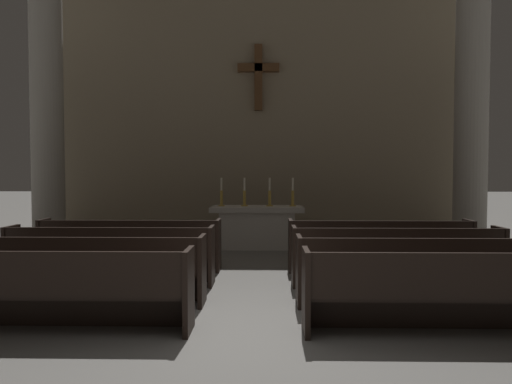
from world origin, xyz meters
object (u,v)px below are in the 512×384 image
pew_left_row_1 (45,290)px  column_right_second (472,96)px  candlestick_inner_right (270,197)px  pew_left_row_4 (131,245)px  altar (257,226)px  pew_left_row_2 (84,270)px  pew_right_row_2 (420,271)px  candlestick_outer_left (221,197)px  pew_right_row_3 (397,256)px  column_left_second (47,98)px  candlestick_outer_right (293,197)px  candlestick_inner_left (244,197)px  pew_right_row_4 (380,246)px  pew_left_row_3 (111,255)px  pew_right_row_1 (453,292)px

pew_left_row_1 → column_right_second: column_right_second is taller
candlestick_inner_right → pew_left_row_1: bearing=-113.5°
pew_left_row_4 → altar: bearing=48.8°
pew_left_row_2 → pew_right_row_2: size_ratio=1.00×
pew_left_row_1 → candlestick_outer_left: bearing=76.4°
pew_left_row_2 → candlestick_outer_left: (1.43, 4.84, 0.75)m
pew_left_row_2 → pew_right_row_3: same height
column_left_second → pew_right_row_3: bearing=-28.3°
candlestick_outer_right → candlestick_inner_left: bearing=180.0°
pew_right_row_2 → altar: size_ratio=1.50×
pew_left_row_1 → pew_right_row_4: bearing=36.2°
altar → candlestick_inner_right: size_ratio=3.24×
pew_left_row_3 → candlestick_outer_left: candlestick_outer_left is taller
pew_left_row_2 → pew_right_row_1: (4.57, -1.11, 0.00)m
pew_left_row_3 → column_right_second: size_ratio=0.44×
pew_right_row_3 → candlestick_outer_left: candlestick_outer_left is taller
pew_left_row_1 → pew_left_row_3: (0.00, 2.23, 0.00)m
pew_right_row_2 → pew_right_row_4: (0.00, 2.23, 0.00)m
pew_right_row_1 → candlestick_outer_left: bearing=117.8°
column_right_second → candlestick_outer_right: size_ratio=10.98×
pew_left_row_4 → candlestick_outer_left: 3.07m
column_left_second → column_right_second: 10.30m
pew_left_row_2 → pew_right_row_2: bearing=0.0°
pew_right_row_1 → column_right_second: column_right_second is taller
pew_left_row_1 → altar: size_ratio=1.50×
candlestick_inner_left → candlestick_inner_right: 0.60m
pew_right_row_4 → candlestick_inner_left: 3.75m
pew_left_row_1 → candlestick_inner_left: bearing=71.5°
pew_left_row_4 → pew_right_row_4: same height
pew_left_row_1 → candlestick_inner_right: size_ratio=4.88×
pew_right_row_3 → pew_right_row_4: same height
pew_right_row_1 → column_left_second: bearing=140.0°
pew_right_row_2 → column_left_second: 9.56m
pew_right_row_4 → candlestick_outer_right: bearing=118.8°
pew_left_row_3 → altar: size_ratio=1.50×
pew_right_row_1 → pew_left_row_1: bearing=180.0°
pew_left_row_4 → column_right_second: 8.58m
candlestick_outer_left → pew_left_row_1: bearing=-103.6°
pew_right_row_4 → candlestick_inner_left: size_ratio=4.88×
pew_left_row_2 → column_left_second: size_ratio=0.44×
pew_left_row_3 → pew_left_row_4: 1.11m
column_left_second → candlestick_inner_right: size_ratio=10.98×
pew_left_row_4 → candlestick_outer_left: (1.43, 2.61, 0.75)m
candlestick_outer_left → pew_left_row_4: bearing=-118.8°
pew_right_row_1 → candlestick_outer_left: (-3.13, 5.95, 0.75)m
pew_left_row_4 → pew_left_row_2: bearing=-90.0°
altar → candlestick_outer_left: 1.10m
candlestick_outer_left → pew_right_row_1: bearing=-62.2°
pew_right_row_1 → column_right_second: 7.55m
pew_right_row_1 → candlestick_outer_left: candlestick_outer_left is taller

